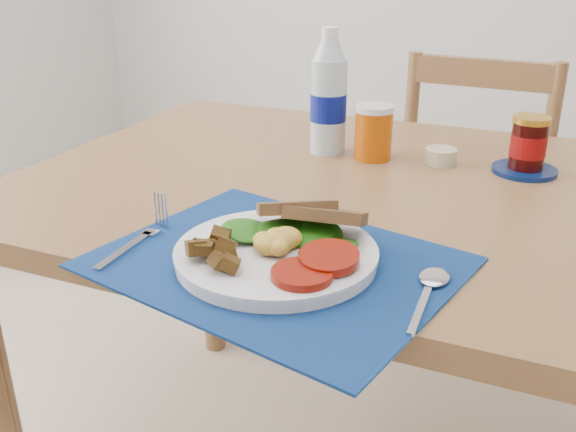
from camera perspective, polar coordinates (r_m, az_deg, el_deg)
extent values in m
cube|color=brown|center=(1.15, 10.53, 1.50)|extent=(1.40, 0.90, 0.04)
cylinder|color=brown|center=(1.34, -24.22, -15.38)|extent=(0.06, 0.06, 0.71)
cylinder|color=brown|center=(1.86, -6.94, -2.34)|extent=(0.06, 0.06, 0.71)
cube|color=brown|center=(1.96, 16.43, 0.09)|extent=(0.42, 0.41, 0.04)
cylinder|color=brown|center=(2.18, 21.05, -4.45)|extent=(0.03, 0.03, 0.39)
cylinder|color=brown|center=(2.22, 12.28, -2.82)|extent=(0.03, 0.03, 0.39)
cylinder|color=brown|center=(1.89, 19.89, -8.60)|extent=(0.03, 0.03, 0.39)
cylinder|color=brown|center=(1.94, 9.80, -6.61)|extent=(0.03, 0.03, 0.39)
cube|color=brown|center=(1.67, 17.00, 12.07)|extent=(0.36, 0.05, 0.46)
cube|color=black|center=(0.86, -1.05, -4.14)|extent=(0.52, 0.45, 0.00)
cylinder|color=silver|center=(0.86, -1.06, -3.51)|extent=(0.27, 0.27, 0.02)
ellipsoid|color=gold|center=(0.84, -0.91, -2.25)|extent=(0.07, 0.06, 0.03)
cylinder|color=#960D05|center=(0.79, 2.49, -4.69)|extent=(0.08, 0.08, 0.01)
ellipsoid|color=#0E4008|center=(0.88, 0.53, -1.70)|extent=(0.14, 0.09, 0.01)
cube|color=brown|center=(0.90, 2.04, 0.41)|extent=(0.13, 0.10, 0.04)
cube|color=#B2B5BA|center=(0.91, -14.37, -2.96)|extent=(0.02, 0.12, 0.00)
cube|color=#B2B5BA|center=(0.97, -11.47, -1.02)|extent=(0.02, 0.06, 0.00)
cube|color=#B2B5BA|center=(0.76, 11.64, -8.21)|extent=(0.01, 0.11, 0.00)
ellipsoid|color=#B2B5BA|center=(0.83, 12.86, -5.45)|extent=(0.04, 0.05, 0.00)
cylinder|color=#ADBFCC|center=(1.31, 3.59, 9.65)|extent=(0.07, 0.07, 0.19)
cylinder|color=navy|center=(1.31, 3.59, 9.65)|extent=(0.07, 0.07, 0.05)
cone|color=#ADBFCC|center=(1.29, 3.72, 14.63)|extent=(0.07, 0.07, 0.04)
cylinder|color=white|center=(1.28, 3.76, 16.03)|extent=(0.03, 0.03, 0.02)
cylinder|color=#B64904|center=(1.28, 7.60, 7.26)|extent=(0.07, 0.07, 0.10)
cylinder|color=#C3B88F|center=(1.28, 13.41, 5.19)|extent=(0.06, 0.06, 0.03)
cylinder|color=#04174A|center=(1.28, 20.27, 3.84)|extent=(0.12, 0.12, 0.01)
cylinder|color=black|center=(1.27, 20.56, 5.88)|extent=(0.06, 0.06, 0.09)
cylinder|color=maroon|center=(1.27, 20.57, 5.90)|extent=(0.06, 0.06, 0.04)
cylinder|color=#BE841F|center=(1.26, 20.87, 8.01)|extent=(0.07, 0.07, 0.01)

